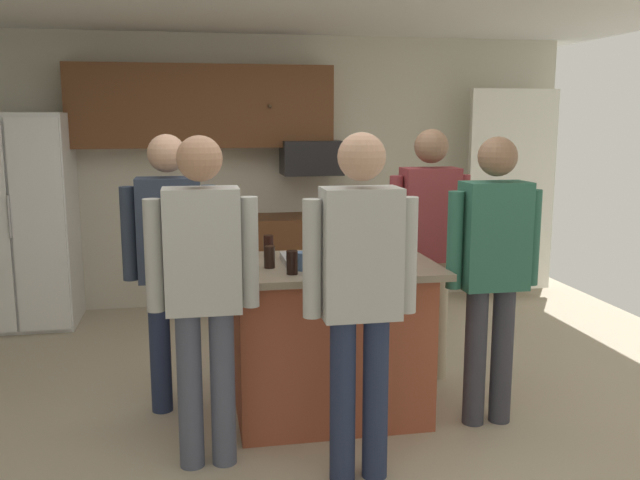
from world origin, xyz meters
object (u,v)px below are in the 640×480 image
Objects in this scene: person_guest_left at (493,262)px; microwave_over_range at (311,158)px; person_elder_center at (429,237)px; mug_blue_stoneware at (303,261)px; person_guest_right at (203,280)px; person_host_foreground at (360,284)px; glass_dark_ale at (292,263)px; glass_short_whisky at (269,257)px; person_guest_by_door at (170,254)px; kitchen_island at (329,339)px; tumbler_amber at (364,248)px; serving_tray at (319,258)px; glass_pilsner at (269,246)px; refrigerator at (21,221)px.

microwave_over_range is at bearing -60.18° from person_guest_left.
person_elder_center reaches higher than mug_blue_stoneware.
person_host_foreground is (0.75, -0.28, 0.01)m from person_guest_right.
glass_dark_ale is (-0.26, 0.53, 0.01)m from person_host_foreground.
glass_short_whisky is at bearing 7.95° from person_guest_left.
microwave_over_range is 0.32× the size of person_guest_by_door.
tumbler_amber is (0.22, 0.03, 0.55)m from kitchen_island.
glass_short_whisky is (0.57, -0.31, 0.02)m from person_guest_by_door.
serving_tray is (-0.97, 0.34, -0.01)m from person_guest_left.
person_guest_right reaches higher than tumbler_amber.
glass_dark_ale is at bearing -149.12° from tumbler_amber.
serving_tray is at bearing 176.84° from tumbler_amber.
glass_dark_ale reaches higher than kitchen_island.
glass_dark_ale is (-1.06, -0.73, 0.01)m from person_elder_center.
microwave_over_range reaches higher than tumbler_amber.
glass_dark_ale is at bearing -21.92° from person_guest_by_door.
serving_tray is at bearing -1.64° from person_guest_left.
person_elder_center is at bearing 11.02° from glass_pilsner.
person_guest_left is 0.77m from tumbler_amber.
glass_short_whisky is 0.81× the size of tumbler_amber.
person_elder_center reaches higher than tumbler_amber.
kitchen_island is 0.66m from glass_short_whisky.
person_guest_right is (-0.76, -0.51, 0.52)m from kitchen_island.
glass_short_whisky is (-0.70, -2.54, -0.42)m from microwave_over_range.
person_guest_right is 0.99× the size of person_elder_center.
kitchen_island is 0.74× the size of person_guest_by_door.
person_host_foreground reaches higher than mug_blue_stoneware.
glass_short_whisky is (-1.16, -0.54, 0.01)m from person_elder_center.
kitchen_island is at bearing -171.43° from tumbler_amber.
mug_blue_stoneware is at bearing -100.98° from microwave_over_range.
person_guest_left is at bearing -77.98° from microwave_over_range.
person_guest_right is 0.80m from person_host_foreground.
serving_tray is at bearing -4.23° from person_elder_center.
glass_short_whisky is (-1.28, 0.22, 0.03)m from person_guest_left.
glass_dark_ale reaches higher than glass_short_whisky.
kitchen_island is at bearing 10.89° from glass_short_whisky.
person_guest_by_door is 10.92× the size of tumbler_amber.
person_elder_center is at bearing -76.87° from microwave_over_range.
person_guest_right is 13.53× the size of glass_short_whisky.
person_elder_center is 13.61× the size of glass_short_whisky.
tumbler_amber reaches higher than glass_short_whisky.
glass_short_whisky is 0.93× the size of glass_pilsner.
microwave_over_range is 2.10m from person_elder_center.
kitchen_island is at bearing -0.00° from person_elder_center.
person_guest_right reaches higher than kitchen_island.
glass_short_whisky is at bearing 153.47° from mug_blue_stoneware.
refrigerator is 14.51× the size of glass_short_whisky.
person_guest_right is at bearing -109.99° from microwave_over_range.
glass_pilsner is (-0.15, 0.41, 0.02)m from mug_blue_stoneware.
serving_tray is at bearing 4.55° from person_guest_right.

